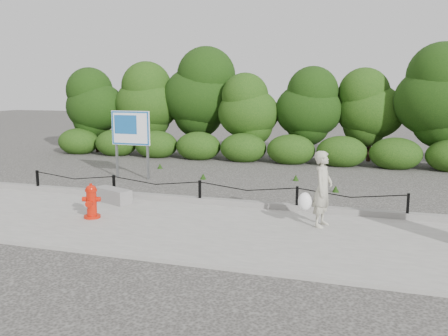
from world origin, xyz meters
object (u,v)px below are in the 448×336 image
object	(u,v)px
advertising_sign	(131,131)
pedestrian	(322,190)
fire_hydrant	(91,202)
concrete_block	(113,195)

from	to	relation	value
advertising_sign	pedestrian	bearing A→B (deg)	-28.63
fire_hydrant	pedestrian	xyz separation A→B (m)	(5.05, 0.93, 0.42)
fire_hydrant	pedestrian	distance (m)	5.15
pedestrian	advertising_sign	bearing A→B (deg)	71.87
fire_hydrant	concrete_block	xyz separation A→B (m)	(-0.34, 1.49, -0.20)
fire_hydrant	concrete_block	world-z (taller)	fire_hydrant
fire_hydrant	advertising_sign	world-z (taller)	advertising_sign
fire_hydrant	pedestrian	size ratio (longest dim) A/B	0.49
fire_hydrant	concrete_block	size ratio (longest dim) A/B	0.71
concrete_block	fire_hydrant	bearing A→B (deg)	-76.96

